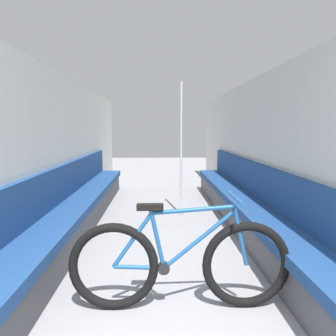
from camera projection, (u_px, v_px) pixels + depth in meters
wall_left at (52, 154)px, 4.21m from camera, size 0.10×10.61×2.13m
wall_right at (271, 153)px, 4.30m from camera, size 0.10×10.61×2.13m
bench_seat_row_left at (76, 210)px, 4.44m from camera, size 0.47×6.06×0.90m
bench_seat_row_right at (247, 208)px, 4.52m from camera, size 0.47×6.06×0.90m
bicycle at (180, 264)px, 2.51m from camera, size 1.71×0.46×0.89m
grab_pole_near at (181, 151)px, 5.20m from camera, size 0.08×0.08×2.11m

